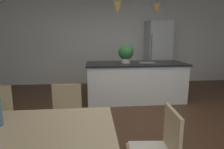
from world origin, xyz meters
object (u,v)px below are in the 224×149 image
Objects in this scene: kitchen_island at (135,81)px; refrigerator at (158,54)px; potted_plant_on_island at (126,53)px; chair_far_right at (66,117)px.

kitchen_island is 1.85m from refrigerator.
refrigerator is at bearing 49.00° from potted_plant_on_island.
kitchen_island is (1.34, 1.90, -0.01)m from chair_far_right.
chair_far_right is 2.07× the size of potted_plant_on_island.
chair_far_right is 2.30m from potted_plant_on_island.
chair_far_right is 4.14m from refrigerator.
refrigerator reaches higher than potted_plant_on_island.
potted_plant_on_island is (1.11, 1.90, 0.65)m from chair_far_right.
potted_plant_on_island is (-1.26, -1.45, 0.14)m from refrigerator.
kitchen_island is 5.43× the size of potted_plant_on_island.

